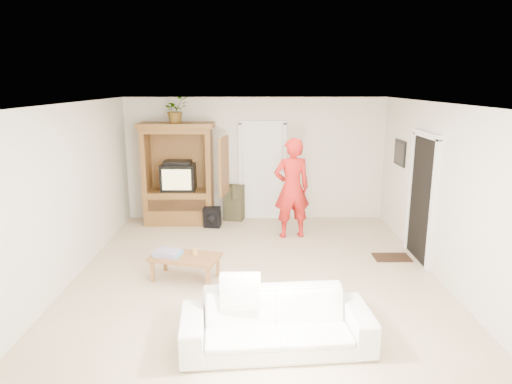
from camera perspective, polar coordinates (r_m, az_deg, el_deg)
floor at (r=7.22m, az=0.01°, el=-10.03°), size 6.00×6.00×0.00m
ceiling at (r=6.63m, az=0.01°, el=11.05°), size 6.00×6.00×0.00m
wall_back at (r=9.76m, az=-0.08°, el=4.13°), size 5.50×0.00×5.50m
wall_front at (r=3.96m, az=0.24°, el=-10.04°), size 5.50×0.00×5.50m
wall_left at (r=7.33m, az=-22.01°, el=0.03°), size 0.00×6.00×6.00m
wall_right at (r=7.36m, az=21.95°, el=0.08°), size 0.00×6.00×6.00m
armoire at (r=9.62m, az=-9.51°, el=1.44°), size 1.82×1.14×2.10m
door_back at (r=9.78m, az=0.80°, el=2.48°), size 0.85×0.05×2.04m
doorway_right at (r=7.96m, az=20.02°, el=-0.89°), size 0.05×0.90×2.04m
framed_picture at (r=9.06m, az=17.55°, el=4.70°), size 0.03×0.60×0.48m
doormat at (r=8.12m, az=16.60°, el=-7.83°), size 0.60×0.40×0.02m
plant at (r=9.40m, az=-10.03°, el=10.09°), size 0.62×0.62×0.52m
man at (r=8.61m, az=4.50°, el=0.48°), size 0.77×0.59×1.91m
sofa at (r=5.24m, az=2.56°, el=-15.94°), size 2.16×1.00×0.61m
coffee_table at (r=6.96m, az=-8.83°, el=-8.22°), size 1.11×0.79×0.37m
towel at (r=6.97m, az=-10.95°, el=-7.50°), size 0.44×0.37×0.08m
candle at (r=6.95m, az=-7.68°, el=-7.35°), size 0.08×0.08×0.10m
backpack_black at (r=9.36m, az=-5.51°, el=-3.20°), size 0.37×0.25×0.42m
backpack_olive at (r=9.81m, az=-2.74°, el=-1.32°), size 0.46×0.37×0.76m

